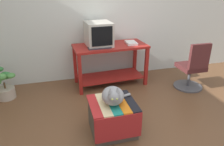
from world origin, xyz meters
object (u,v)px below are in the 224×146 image
(ottoman_with_blanket, at_px, (112,117))
(tv_monitor, at_px, (99,34))
(book, at_px, (131,43))
(desk, at_px, (110,58))
(potted_plant, at_px, (4,86))
(keyboard, at_px, (100,48))
(office_chair, at_px, (192,69))
(cat, at_px, (113,96))

(ottoman_with_blanket, bearing_deg, tv_monitor, 84.60)
(ottoman_with_blanket, bearing_deg, book, 61.95)
(desk, height_order, ottoman_with_blanket, desk)
(potted_plant, bearing_deg, desk, 2.96)
(tv_monitor, bearing_deg, desk, -11.15)
(tv_monitor, relative_size, potted_plant, 0.91)
(potted_plant, bearing_deg, book, 1.85)
(keyboard, height_order, office_chair, office_chair)
(potted_plant, xyz_separation_m, office_chair, (3.24, -0.50, 0.15))
(desk, distance_m, book, 0.48)
(cat, distance_m, potted_plant, 2.05)
(cat, xyz_separation_m, potted_plant, (-1.53, 1.33, -0.31))
(desk, bearing_deg, potted_plant, 179.75)
(tv_monitor, xyz_separation_m, office_chair, (1.58, -0.62, -0.59))
(keyboard, bearing_deg, book, 9.26)
(desk, bearing_deg, tv_monitor, 168.85)
(tv_monitor, height_order, potted_plant, tv_monitor)
(ottoman_with_blanket, bearing_deg, keyboard, 84.99)
(cat, relative_size, office_chair, 0.49)
(book, bearing_deg, potted_plant, -174.84)
(keyboard, bearing_deg, office_chair, -17.62)
(book, distance_m, office_chair, 1.21)
(desk, xyz_separation_m, cat, (-0.34, -1.43, 0.02))
(book, height_order, office_chair, office_chair)
(keyboard, height_order, book, book)
(tv_monitor, height_order, keyboard, tv_monitor)
(tv_monitor, bearing_deg, office_chair, -24.73)
(desk, height_order, office_chair, office_chair)
(book, relative_size, ottoman_with_blanket, 0.47)
(desk, height_order, tv_monitor, tv_monitor)
(ottoman_with_blanket, xyz_separation_m, office_chair, (1.72, 0.81, 0.17))
(tv_monitor, xyz_separation_m, ottoman_with_blanket, (-0.14, -1.44, -0.76))
(book, bearing_deg, tv_monitor, 178.38)
(tv_monitor, distance_m, cat, 1.52)
(book, relative_size, cat, 0.63)
(ottoman_with_blanket, relative_size, office_chair, 0.65)
(book, bearing_deg, keyboard, -165.31)
(book, xyz_separation_m, potted_plant, (-2.26, -0.07, -0.56))
(tv_monitor, bearing_deg, keyboard, -101.37)
(tv_monitor, xyz_separation_m, keyboard, (-0.03, -0.18, -0.19))
(tv_monitor, height_order, cat, tv_monitor)
(keyboard, xyz_separation_m, office_chair, (1.61, -0.45, -0.40))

